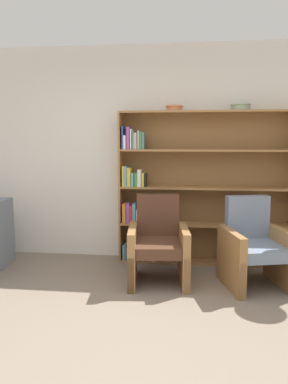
{
  "coord_description": "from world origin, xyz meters",
  "views": [
    {
      "loc": [
        0.3,
        -2.52,
        1.54
      ],
      "look_at": [
        -0.21,
        1.8,
        0.95
      ],
      "focal_mm": 35.0,
      "sensor_mm": 36.0,
      "label": 1
    }
  ],
  "objects": [
    {
      "name": "armchair_leather",
      "position": [
        -0.02,
        1.49,
        0.41
      ],
      "size": [
        0.71,
        0.74,
        0.94
      ],
      "rotation": [
        0.0,
        0.0,
        3.24
      ],
      "color": "olive",
      "rests_on": "ground"
    },
    {
      "name": "bowl_cream",
      "position": [
        0.12,
        2.16,
        1.95
      ],
      "size": [
        0.22,
        0.22,
        0.07
      ],
      "color": "#C67547",
      "rests_on": "bookshelf"
    },
    {
      "name": "ground_plane",
      "position": [
        0.0,
        0.0,
        0.0
      ],
      "size": [
        24.0,
        24.0,
        0.0
      ],
      "primitive_type": "plane",
      "color": "#7A6B5B"
    },
    {
      "name": "wall_back",
      "position": [
        0.0,
        2.35,
        1.38
      ],
      "size": [
        12.0,
        0.06,
        2.75
      ],
      "color": "silver",
      "rests_on": "ground"
    },
    {
      "name": "bowl_copper",
      "position": [
        0.91,
        2.16,
        1.95
      ],
      "size": [
        0.25,
        0.25,
        0.08
      ],
      "color": "gray",
      "rests_on": "bookshelf"
    },
    {
      "name": "bookshelf",
      "position": [
        0.33,
        2.19,
        0.91
      ],
      "size": [
        2.14,
        0.3,
        1.91
      ],
      "color": "olive",
      "rests_on": "ground"
    },
    {
      "name": "armchair_cushioned",
      "position": [
        1.02,
        1.48,
        0.41
      ],
      "size": [
        0.78,
        0.81,
        0.94
      ],
      "rotation": [
        0.0,
        0.0,
        3.38
      ],
      "color": "olive",
      "rests_on": "ground"
    }
  ]
}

